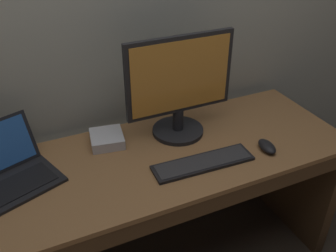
# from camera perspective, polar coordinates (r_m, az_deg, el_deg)

# --- Properties ---
(desk) EXTENTS (1.81, 0.63, 0.75)m
(desk) POSITION_cam_1_polar(r_m,az_deg,el_deg) (1.79, -2.06, -11.29)
(desk) COLOR olive
(desk) RESTS_ON ground
(laptop_black) EXTENTS (0.40, 0.39, 0.21)m
(laptop_black) POSITION_cam_1_polar(r_m,az_deg,el_deg) (1.62, -23.01, -6.25)
(laptop_black) COLOR black
(laptop_black) RESTS_ON desk
(external_monitor) EXTENTS (0.50, 0.24, 0.48)m
(external_monitor) POSITION_cam_1_polar(r_m,az_deg,el_deg) (1.68, 1.76, 5.65)
(external_monitor) COLOR black
(external_monitor) RESTS_ON desk
(wired_keyboard) EXTENTS (0.44, 0.14, 0.02)m
(wired_keyboard) POSITION_cam_1_polar(r_m,az_deg,el_deg) (1.60, 5.35, -5.57)
(wired_keyboard) COLOR black
(wired_keyboard) RESTS_ON desk
(computer_mouse) EXTENTS (0.07, 0.12, 0.04)m
(computer_mouse) POSITION_cam_1_polar(r_m,az_deg,el_deg) (1.73, 14.80, -3.00)
(computer_mouse) COLOR black
(computer_mouse) RESTS_ON desk
(external_drive_box) EXTENTS (0.17, 0.18, 0.05)m
(external_drive_box) POSITION_cam_1_polar(r_m,az_deg,el_deg) (1.74, -9.26, -1.92)
(external_drive_box) COLOR silver
(external_drive_box) RESTS_ON desk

